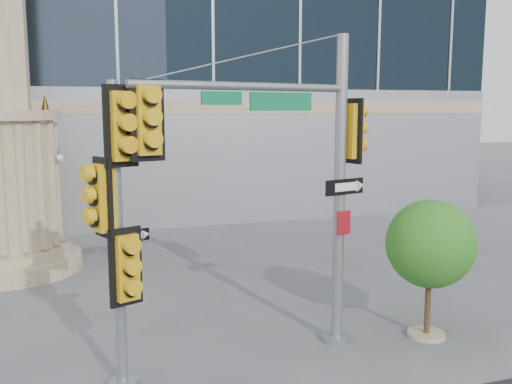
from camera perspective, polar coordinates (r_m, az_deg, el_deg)
name	(u,v)px	position (r m, az deg, el deg)	size (l,w,h in m)	color
ground	(288,363)	(12.20, 3.21, -16.66)	(120.00, 120.00, 0.00)	#545456
monument	(0,96)	(19.37, -24.27, 8.72)	(4.40, 4.40, 16.60)	gray
main_signal_pole	(295,159)	(11.53, 3.91, 3.28)	(5.09, 1.72, 6.68)	slate
secondary_signal_pole	(117,214)	(10.33, -13.72, -2.15)	(1.06, 0.77, 5.65)	slate
street_tree	(431,247)	(13.39, 17.13, -5.31)	(2.03, 1.98, 3.16)	gray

